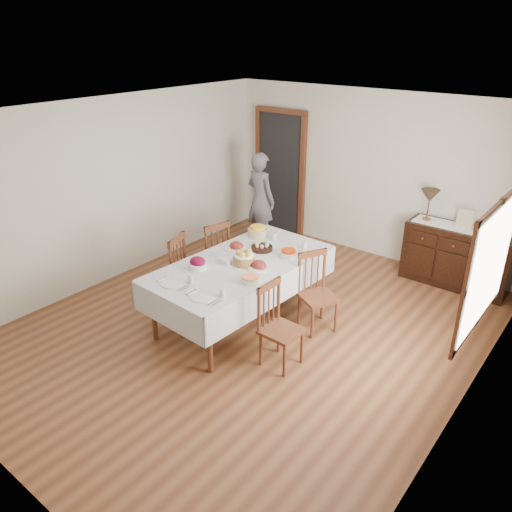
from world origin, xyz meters
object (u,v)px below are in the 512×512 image
Objects in this scene: sideboard at (457,257)px; dining_table at (241,269)px; chair_left_near at (169,272)px; person at (261,197)px; table_lamp at (430,197)px; chair_left_far at (213,254)px; chair_right_far at (316,291)px; chair_right_near at (278,325)px.

dining_table is at bearing -124.21° from sideboard.
person is (-0.40, 2.45, 0.32)m from chair_left_near.
table_lamp is (1.29, 2.65, 0.51)m from dining_table.
chair_right_far is (1.70, 0.02, -0.02)m from chair_left_far.
chair_left_near is (-0.93, -0.35, -0.19)m from dining_table.
chair_right_far is (0.81, 0.45, -0.22)m from dining_table.
chair_left_far is at bearing 65.14° from chair_right_near.
dining_table is 1.66× the size of sideboard.
person reaches higher than chair_right_far.
table_lamp is at bearing 124.15° from chair_left_near.
chair_left_near is at bearing 142.81° from chair_right_far.
chair_right_far is at bearing 5.80° from chair_right_near.
chair_left_near reaches higher than sideboard.
chair_left_far is at bearing -140.47° from sideboard.
chair_right_far is at bearing 32.22° from dining_table.
chair_left_near is at bearing -132.31° from sideboard.
chair_right_near is 2.09× the size of table_lamp.
chair_left_far is 1.06× the size of chair_right_near.
chair_left_near is 0.72× the size of sideboard.
chair_left_far is at bearing 118.78° from chair_right_far.
person is (-2.21, 2.54, 0.36)m from chair_right_near.
dining_table is 1.00m from chair_left_far.
person reaches higher than table_lamp.
chair_left_near is 0.62× the size of person.
sideboard is at bearing 3.99° from chair_right_far.
chair_left_far reaches higher than chair_right_far.
chair_right_far reaches higher than chair_right_near.
person reaches higher than sideboard.
chair_left_far reaches higher than chair_right_near.
chair_right_near is 0.98× the size of chair_right_far.
table_lamp is at bearing -6.06° from chair_right_near.
dining_table is 1.01m from chair_left_near.
table_lamp is at bearing 179.16° from sideboard.
sideboard is 3.17× the size of table_lamp.
dining_table is 2.52× the size of chair_right_near.
person is 3.69× the size of table_lamp.
dining_table is 2.49m from person.
table_lamp is (2.61, 0.55, 0.38)m from person.
sideboard is at bearing -0.84° from table_lamp.
chair_right_far is 2.14× the size of table_lamp.
chair_left_near is at bearing 10.44° from chair_left_far.
chair_left_near is at bearing -126.39° from table_lamp.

